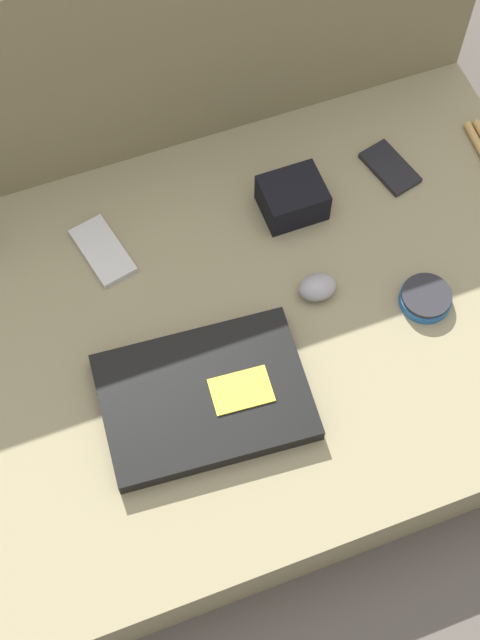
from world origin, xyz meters
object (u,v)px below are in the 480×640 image
Objects in this scene: phone_silver at (103,251)px; camera_pouch at (292,198)px; phone_black at (390,168)px; speaker_puck at (426,298)px; laptop at (205,397)px; computer_mouse at (317,287)px.

phone_silver is 0.33m from camera_pouch.
camera_pouch is at bearing 170.45° from phone_black.
speaker_puck is 0.26m from phone_black.
phone_black is (0.44, 0.29, -0.01)m from laptop.
camera_pouch is at bearing 52.48° from laptop.
laptop is at bearing -160.53° from phone_black.
computer_mouse reaches higher than phone_black.
computer_mouse reaches higher than speaker_puck.
computer_mouse is 0.17m from camera_pouch.
computer_mouse is 0.78× the size of speaker_puck.
phone_black is at bearing 4.60° from camera_pouch.
computer_mouse is at bearing 30.91° from laptop.
laptop is 0.39m from speaker_puck.
speaker_puck reaches higher than phone_silver.
phone_silver is 1.17× the size of phone_black.
phone_silver is at bearing 107.81° from laptop.
phone_black is at bearing 44.47° from computer_mouse.
speaker_puck is at bearing -21.56° from computer_mouse.
computer_mouse is 0.36m from phone_silver.
camera_pouch is (0.32, -0.03, 0.02)m from phone_silver.
laptop is at bearing -174.30° from speaker_puck.
phone_black is at bearing 38.30° from laptop.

